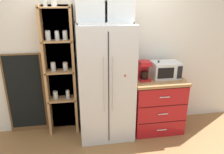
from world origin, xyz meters
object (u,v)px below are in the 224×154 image
bottle_cobalt (158,71)px  bottle_green (158,70)px  coffee_maker (144,70)px  mug_red (159,77)px  microwave (165,70)px  refrigerator (106,83)px  chalkboard_menu (26,94)px

bottle_cobalt → bottle_green: bearing=90.0°
coffee_maker → mug_red: (0.25, -0.01, -0.11)m
microwave → bottle_green: size_ratio=1.51×
refrigerator → bottle_green: refrigerator is taller
bottle_cobalt → chalkboard_menu: 2.16m
refrigerator → coffee_maker: size_ratio=5.78×
mug_red → bottle_green: bearing=92.3°
microwave → bottle_green: (-0.13, -0.01, -0.00)m
microwave → bottle_cobalt: bottle_cobalt is taller
mug_red → chalkboard_menu: 2.16m
coffee_maker → bottle_cobalt: 0.25m
refrigerator → chalkboard_menu: size_ratio=1.34×
bottle_cobalt → chalkboard_menu: bearing=173.6°
coffee_maker → chalkboard_menu: 1.93m
microwave → coffee_maker: (-0.38, -0.04, 0.03)m
microwave → coffee_maker: 0.38m
microwave → chalkboard_menu: chalkboard_menu is taller
microwave → mug_red: 0.17m
coffee_maker → mug_red: 0.27m
microwave → mug_red: (-0.13, -0.05, -0.09)m
refrigerator → bottle_cobalt: 0.87m
bottle_green → coffee_maker: bearing=-172.5°
coffee_maker → bottle_green: 0.25m
microwave → chalkboard_menu: size_ratio=0.33×
microwave → coffee_maker: bearing=-173.6°
microwave → bottle_cobalt: size_ratio=1.65×
bottle_green → chalkboard_menu: (-2.12, 0.23, -0.36)m
bottle_cobalt → chalkboard_menu: (-2.12, 0.24, -0.35)m
mug_red → chalkboard_menu: (-2.12, 0.28, -0.27)m
coffee_maker → mug_red: size_ratio=2.49×
coffee_maker → bottle_cobalt: size_ratio=1.16×
bottle_green → microwave: bearing=4.2°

